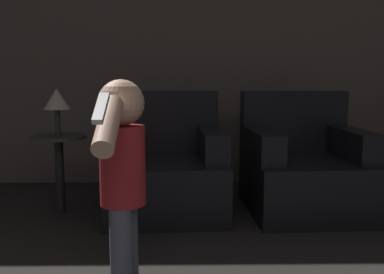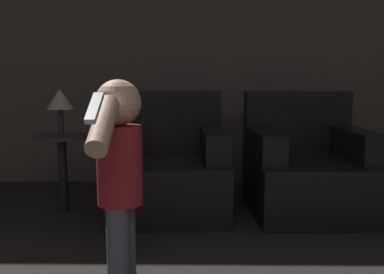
# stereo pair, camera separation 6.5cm
# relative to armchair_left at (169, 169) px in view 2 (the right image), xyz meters

# --- Properties ---
(wall_back) EXTENTS (8.40, 0.05, 2.60)m
(wall_back) POSITION_rel_armchair_left_xyz_m (0.37, 0.84, 1.01)
(wall_back) COLOR #51493F
(wall_back) RESTS_ON ground_plane
(armchair_left) EXTENTS (0.84, 0.88, 0.84)m
(armchair_left) POSITION_rel_armchair_left_xyz_m (0.00, 0.00, 0.00)
(armchair_left) COLOR black
(armchair_left) RESTS_ON ground_plane
(armchair_right) EXTENTS (0.83, 0.87, 0.84)m
(armchair_right) POSITION_rel_armchair_left_xyz_m (0.97, 0.00, 0.00)
(armchair_right) COLOR black
(armchair_right) RESTS_ON ground_plane
(person_toddler) EXTENTS (0.20, 0.63, 0.93)m
(person_toddler) POSITION_rel_armchair_left_xyz_m (-0.14, -1.10, 0.25)
(person_toddler) COLOR #474C56
(person_toddler) RESTS_ON ground_plane
(side_table) EXTENTS (0.37, 0.37, 0.54)m
(side_table) POSITION_rel_armchair_left_xyz_m (-0.73, -0.05, 0.13)
(side_table) COLOR black
(side_table) RESTS_ON ground_plane
(lamp) EXTENTS (0.18, 0.18, 0.32)m
(lamp) POSITION_rel_armchair_left_xyz_m (-0.73, -0.05, 0.49)
(lamp) COLOR #262626
(lamp) RESTS_ON side_table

